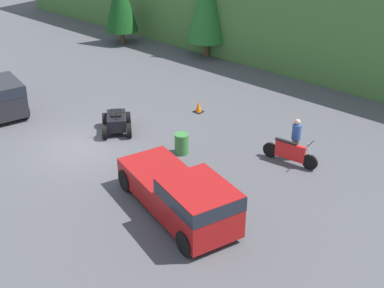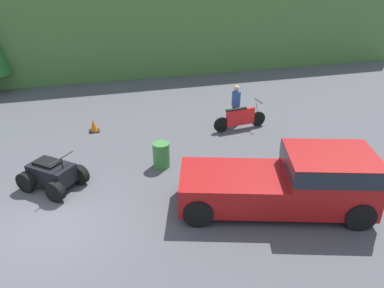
{
  "view_description": "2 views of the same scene",
  "coord_description": "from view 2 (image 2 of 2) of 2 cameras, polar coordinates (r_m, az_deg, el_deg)",
  "views": [
    {
      "loc": [
        16.69,
        -11.87,
        10.75
      ],
      "look_at": [
        4.56,
        2.04,
        0.95
      ],
      "focal_mm": 50.0,
      "sensor_mm": 36.0,
      "label": 1
    },
    {
      "loc": [
        1.61,
        -8.69,
        6.52
      ],
      "look_at": [
        4.56,
        2.04,
        0.95
      ],
      "focal_mm": 35.0,
      "sensor_mm": 36.0,
      "label": 2
    }
  ],
  "objects": [
    {
      "name": "quad_atv",
      "position": [
        12.45,
        -20.51,
        -4.38
      ],
      "size": [
        2.22,
        2.17,
        1.18
      ],
      "rotation": [
        0.0,
        0.0,
        -0.72
      ],
      "color": "black",
      "rests_on": "ground_plane"
    },
    {
      "name": "traffic_cone",
      "position": [
        16.05,
        -14.75,
        2.7
      ],
      "size": [
        0.42,
        0.42,
        0.55
      ],
      "color": "black",
      "rests_on": "ground_plane"
    },
    {
      "name": "ground_plane",
      "position": [
        10.98,
        -21.01,
        -11.93
      ],
      "size": [
        80.0,
        80.0,
        0.0
      ],
      "primitive_type": "plane",
      "color": "#4C4C51"
    },
    {
      "name": "dirt_bike",
      "position": [
        15.82,
        7.36,
        3.91
      ],
      "size": [
        2.37,
        0.6,
        1.15
      ],
      "rotation": [
        0.0,
        0.0,
        0.1
      ],
      "color": "black",
      "rests_on": "ground_plane"
    },
    {
      "name": "rider_person",
      "position": [
        16.01,
        6.7,
        6.09
      ],
      "size": [
        0.41,
        0.41,
        1.77
      ],
      "rotation": [
        0.0,
        0.0,
        0.12
      ],
      "color": "brown",
      "rests_on": "ground_plane"
    },
    {
      "name": "hillside_backdrop",
      "position": [
        25.05,
        -19.67,
        16.2
      ],
      "size": [
        44.0,
        6.0,
        5.26
      ],
      "color": "#477538",
      "rests_on": "ground_plane"
    },
    {
      "name": "steel_barrel",
      "position": [
        12.89,
        -4.7,
        -1.66
      ],
      "size": [
        0.58,
        0.58,
        0.88
      ],
      "color": "#387A38",
      "rests_on": "ground_plane"
    },
    {
      "name": "pickup_truck_red",
      "position": [
        10.9,
        15.29,
        -5.3
      ],
      "size": [
        5.68,
        3.47,
        1.76
      ],
      "rotation": [
        0.0,
        0.0,
        -0.3
      ],
      "color": "maroon",
      "rests_on": "ground_plane"
    }
  ]
}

